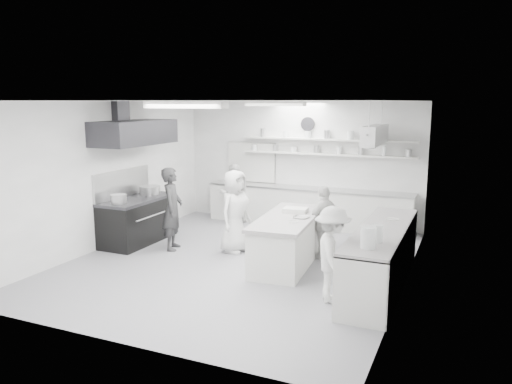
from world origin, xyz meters
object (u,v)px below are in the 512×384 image
at_px(stove, 138,221).
at_px(prep_island, 288,241).
at_px(right_counter, 381,259).
at_px(cook_stove, 172,209).
at_px(cook_back, 233,193).
at_px(back_counter, 307,207).

xyz_separation_m(stove, prep_island, (3.46, -0.10, -0.02)).
bearing_deg(stove, right_counter, -6.52).
xyz_separation_m(stove, cook_stove, (0.98, -0.16, 0.39)).
bearing_deg(prep_island, right_counter, -20.46).
height_order(stove, cook_back, cook_back).
xyz_separation_m(prep_island, cook_back, (-2.36, 2.48, 0.31)).
relative_size(prep_island, cook_stove, 1.37).
height_order(stove, cook_stove, cook_stove).
height_order(back_counter, right_counter, right_counter).
bearing_deg(cook_stove, back_counter, -52.97).
height_order(right_counter, cook_back, cook_back).
bearing_deg(cook_back, back_counter, 149.04).
distance_m(right_counter, cook_back, 5.12).
xyz_separation_m(cook_stove, cook_back, (0.12, 2.55, -0.11)).
bearing_deg(back_counter, stove, -136.01).
xyz_separation_m(right_counter, cook_back, (-4.15, 2.99, 0.27)).
bearing_deg(prep_island, stove, 173.56).
xyz_separation_m(prep_island, cook_stove, (-2.48, -0.07, 0.42)).
bearing_deg(stove, prep_island, -1.63).
xyz_separation_m(stove, back_counter, (2.90, 2.80, 0.01)).
xyz_separation_m(back_counter, cook_back, (-1.80, -0.41, 0.28)).
distance_m(right_counter, prep_island, 1.86).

